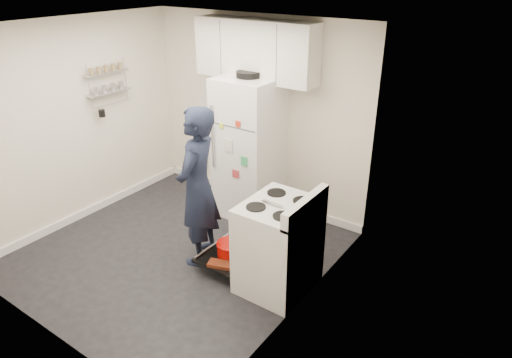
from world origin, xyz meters
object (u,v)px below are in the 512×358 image
Objects in this scene: open_oven_door at (231,251)px; electric_range at (278,246)px; refrigerator at (249,148)px; person at (198,187)px.

electric_range is at bearing 1.91° from open_oven_door.
refrigerator reaches higher than electric_range.
refrigerator is at bearing 135.93° from electric_range.
refrigerator is (-1.14, 1.10, 0.45)m from electric_range.
person is at bearing -171.78° from open_oven_door.
person is at bearing -81.66° from refrigerator.
open_oven_door is at bearing -63.47° from refrigerator.
electric_range is 0.64m from open_oven_door.
refrigerator is at bearing 170.40° from person.
person is (-0.39, -0.06, 0.69)m from open_oven_door.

